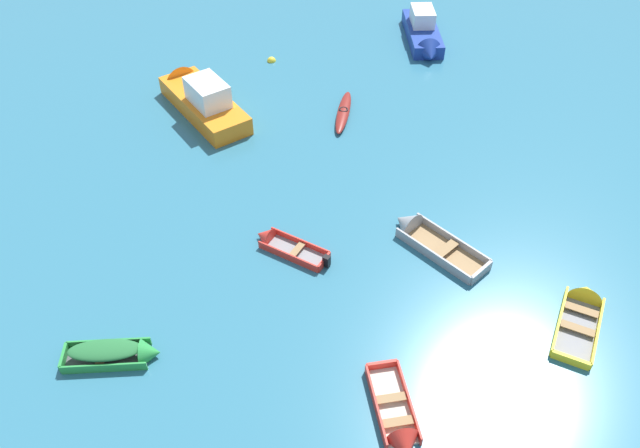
% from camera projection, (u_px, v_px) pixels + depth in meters
% --- Properties ---
extents(rowboat_yellow_cluster_inner, '(2.84, 3.39, 1.13)m').
position_uv_depth(rowboat_yellow_cluster_inner, '(583.00, 305.00, 20.91)').
color(rowboat_yellow_cluster_inner, gray).
rests_on(rowboat_yellow_cluster_inner, ground_plane).
extents(rowboat_red_far_back, '(2.75, 2.46, 0.81)m').
position_uv_depth(rowboat_red_far_back, '(279.00, 243.00, 23.03)').
color(rowboat_red_far_back, gray).
rests_on(rowboat_red_far_back, ground_plane).
extents(kayak_maroon_midfield_right, '(1.63, 3.53, 0.34)m').
position_uv_depth(kayak_maroon_midfield_right, '(343.00, 112.00, 29.24)').
color(kayak_maroon_midfield_right, maroon).
rests_on(kayak_maroon_midfield_right, ground_plane).
extents(rowboat_green_back_row_right, '(3.06, 1.23, 0.88)m').
position_uv_depth(rowboat_green_back_row_right, '(121.00, 353.00, 19.39)').
color(rowboat_green_back_row_right, '#4C4C51').
rests_on(rowboat_green_back_row_right, ground_plane).
extents(motor_launch_deep_blue_outer_left, '(2.14, 5.35, 1.83)m').
position_uv_depth(motor_launch_deep_blue_outer_left, '(424.00, 34.00, 34.12)').
color(motor_launch_deep_blue_outer_left, navy).
rests_on(motor_launch_deep_blue_outer_left, ground_plane).
extents(rowboat_grey_outer_right, '(3.17, 3.87, 1.13)m').
position_uv_depth(rowboat_grey_outer_right, '(420.00, 234.00, 23.34)').
color(rowboat_grey_outer_right, '#99754C').
rests_on(rowboat_grey_outer_right, ground_plane).
extents(motor_launch_orange_cluster_outer, '(4.34, 6.43, 2.25)m').
position_uv_depth(motor_launch_orange_cluster_outer, '(199.00, 97.00, 29.33)').
color(motor_launch_orange_cluster_outer, orange).
rests_on(motor_launch_orange_cluster_outer, ground_plane).
extents(rowboat_red_near_right, '(1.07, 3.03, 0.93)m').
position_uv_depth(rowboat_red_near_right, '(399.00, 427.00, 17.70)').
color(rowboat_red_near_right, beige).
rests_on(rowboat_red_near_right, ground_plane).
extents(mooring_buoy_midfield, '(0.46, 0.46, 0.46)m').
position_uv_depth(mooring_buoy_midfield, '(272.00, 61.00, 33.01)').
color(mooring_buoy_midfield, yellow).
rests_on(mooring_buoy_midfield, ground_plane).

